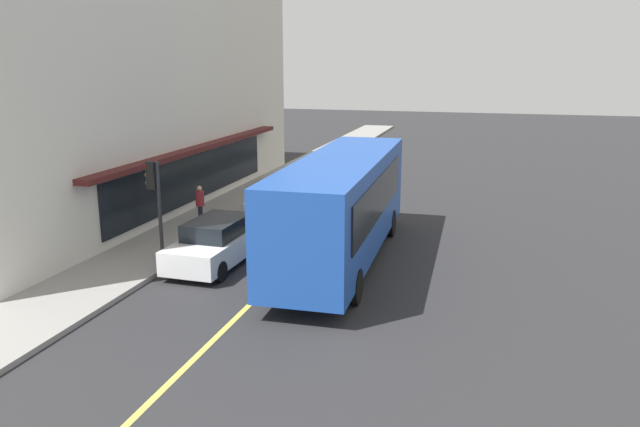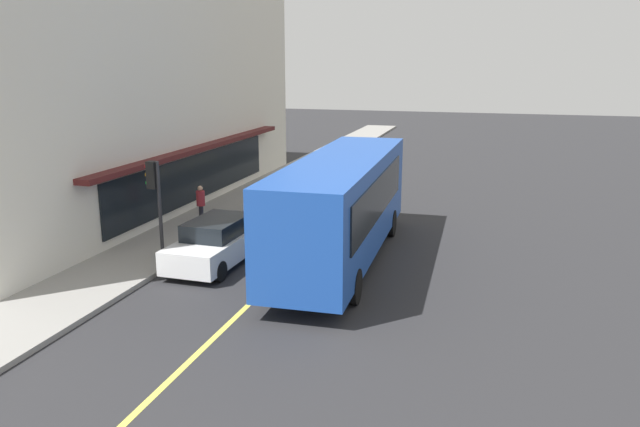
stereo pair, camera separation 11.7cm
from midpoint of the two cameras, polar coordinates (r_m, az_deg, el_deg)
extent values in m
plane|color=#28282B|center=(23.45, -0.38, -2.31)|extent=(120.00, 120.00, 0.00)
cube|color=gray|center=(25.26, -11.47, -1.22)|extent=(80.00, 2.87, 0.15)
cube|color=#D8D14C|center=(23.45, -0.38, -2.30)|extent=(36.00, 0.16, 0.01)
cube|color=silver|center=(30.43, -20.36, 12.03)|extent=(23.97, 9.97, 11.98)
cube|color=#4C1919|center=(27.96, -11.03, 5.96)|extent=(16.78, 0.70, 0.20)
cube|color=black|center=(28.26, -11.30, 3.35)|extent=(14.38, 0.08, 2.00)
cube|color=#1E4CAD|center=(20.31, 1.88, 0.96)|extent=(11.06, 2.79, 3.00)
cube|color=black|center=(25.49, 4.54, 4.41)|extent=(0.18, 2.10, 1.80)
cube|color=black|center=(20.25, -1.80, 1.96)|extent=(8.80, 0.29, 1.32)
cube|color=black|center=(19.72, 5.31, 1.58)|extent=(8.80, 0.29, 1.32)
cube|color=#0CF259|center=(25.43, 4.60, 6.42)|extent=(0.13, 1.90, 0.36)
cube|color=#2D2D33|center=(25.90, 4.51, 0.93)|extent=(0.22, 2.40, 0.40)
cylinder|color=black|center=(24.25, 1.04, -0.54)|extent=(1.01, 0.33, 1.00)
cylinder|color=black|center=(23.85, 6.33, -0.87)|extent=(1.01, 0.33, 1.00)
cylinder|color=black|center=(17.77, -4.21, -6.05)|extent=(1.01, 0.33, 1.00)
cylinder|color=black|center=(17.22, 3.00, -6.69)|extent=(1.01, 0.33, 1.00)
cylinder|color=#2D2D33|center=(21.17, -14.64, 0.34)|extent=(0.12, 0.12, 3.20)
cube|color=black|center=(21.04, -15.30, 3.42)|extent=(0.30, 0.30, 0.90)
sphere|color=red|center=(21.08, -15.75, 4.16)|extent=(0.18, 0.18, 0.18)
sphere|color=orange|center=(21.12, -15.70, 3.44)|extent=(0.18, 0.18, 0.18)
sphere|color=green|center=(21.17, -15.65, 2.72)|extent=(0.18, 0.18, 0.18)
cube|color=white|center=(20.63, -9.67, -3.08)|extent=(4.35, 1.91, 0.75)
cube|color=black|center=(20.58, -9.55, -1.23)|extent=(2.45, 1.58, 0.55)
cylinder|color=black|center=(19.16, -9.35, -5.27)|extent=(0.65, 0.24, 0.64)
cylinder|color=black|center=(19.92, -13.59, -4.73)|extent=(0.65, 0.24, 0.64)
cylinder|color=black|center=(21.60, -6.00, -2.93)|extent=(0.65, 0.24, 0.64)
cylinder|color=black|center=(22.28, -9.88, -2.54)|extent=(0.65, 0.24, 0.64)
cube|color=#B7BABF|center=(26.65, -3.91, 0.97)|extent=(4.37, 1.98, 0.75)
cube|color=black|center=(26.65, -3.84, 2.41)|extent=(2.47, 1.61, 0.55)
cylinder|color=black|center=(25.17, -3.07, -0.44)|extent=(0.65, 0.25, 0.64)
cylinder|color=black|center=(25.67, -6.58, -0.23)|extent=(0.65, 0.25, 0.64)
cylinder|color=black|center=(27.82, -1.43, 0.98)|extent=(0.65, 0.25, 0.64)
cylinder|color=black|center=(28.27, -4.64, 1.14)|extent=(0.65, 0.25, 0.64)
cylinder|color=black|center=(25.30, -11.02, -0.12)|extent=(0.18, 0.18, 0.75)
cylinder|color=maroon|center=(25.15, -11.09, 1.37)|extent=(0.34, 0.34, 0.59)
sphere|color=tan|center=(25.07, -11.14, 2.26)|extent=(0.21, 0.21, 0.21)
camera|label=1|loc=(0.06, -90.16, -0.04)|focal=34.90mm
camera|label=2|loc=(0.06, 89.84, 0.04)|focal=34.90mm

